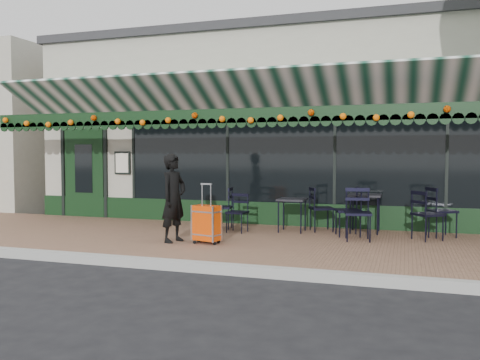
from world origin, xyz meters
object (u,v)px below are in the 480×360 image
(chair_b_front, at_px, (237,213))
(cafe_table_a, at_px, (365,198))
(suitcase, at_px, (206,224))
(chair_a_front, at_px, (358,214))
(chair_a_left, at_px, (348,211))
(chair_a_right, at_px, (441,212))
(chair_a_extra, at_px, (428,215))
(chair_b_right, at_px, (322,209))
(cafe_table_b, at_px, (292,202))
(woman, at_px, (174,198))
(chair_b_left, at_px, (221,208))

(chair_b_front, bearing_deg, cafe_table_a, 22.39)
(suitcase, bearing_deg, cafe_table_a, 55.12)
(chair_a_front, relative_size, chair_b_front, 1.23)
(chair_a_front, bearing_deg, chair_a_left, 106.94)
(suitcase, bearing_deg, chair_b_front, 100.30)
(chair_b_front, bearing_deg, chair_a_front, -0.75)
(chair_a_left, bearing_deg, chair_a_front, 8.86)
(chair_a_left, height_order, chair_a_right, chair_a_right)
(chair_a_right, bearing_deg, chair_a_extra, 126.51)
(chair_a_right, distance_m, chair_a_extra, 0.55)
(cafe_table_a, xyz_separation_m, chair_b_front, (-2.43, -0.78, -0.30))
(chair_b_front, bearing_deg, chair_b_right, 28.22)
(chair_b_right, bearing_deg, chair_a_front, -163.20)
(suitcase, height_order, chair_b_right, suitcase)
(chair_a_front, bearing_deg, suitcase, -164.31)
(cafe_table_b, xyz_separation_m, chair_a_left, (1.13, -0.18, -0.13))
(chair_a_left, relative_size, chair_b_front, 1.21)
(chair_a_left, height_order, chair_b_front, chair_a_left)
(woman, height_order, chair_b_front, woman)
(suitcase, relative_size, chair_a_extra, 1.14)
(cafe_table_b, height_order, chair_a_front, chair_a_front)
(cafe_table_b, relative_size, chair_b_left, 0.75)
(chair_a_extra, bearing_deg, chair_a_front, 72.93)
(cafe_table_a, distance_m, chair_b_front, 2.57)
(chair_b_left, relative_size, chair_b_right, 0.98)
(cafe_table_b, xyz_separation_m, chair_b_front, (-1.02, -0.42, -0.21))
(suitcase, bearing_deg, chair_a_extra, 38.10)
(cafe_table_a, bearing_deg, cafe_table_b, -165.69)
(chair_a_right, xyz_separation_m, chair_a_front, (-1.47, -0.91, 0.00))
(chair_b_left, bearing_deg, cafe_table_a, 89.65)
(woman, height_order, chair_b_left, woman)
(chair_a_right, distance_m, chair_b_left, 4.32)
(chair_a_left, height_order, chair_a_extra, chair_a_left)
(cafe_table_b, distance_m, chair_b_front, 1.13)
(woman, distance_m, chair_b_left, 1.79)
(woman, height_order, chair_a_extra, woman)
(suitcase, height_order, chair_b_left, suitcase)
(woman, bearing_deg, chair_b_left, 4.86)
(woman, xyz_separation_m, chair_a_right, (4.57, 2.08, -0.31))
(chair_a_right, bearing_deg, chair_b_left, 70.22)
(woman, distance_m, chair_b_front, 1.62)
(woman, bearing_deg, chair_b_right, -34.37)
(cafe_table_b, bearing_deg, woman, -134.12)
(cafe_table_a, distance_m, chair_a_front, 1.02)
(chair_a_left, xyz_separation_m, chair_b_right, (-0.58, 0.45, -0.02))
(woman, relative_size, chair_a_left, 1.65)
(suitcase, distance_m, chair_b_right, 2.66)
(cafe_table_a, distance_m, chair_a_right, 1.44)
(chair_a_front, height_order, chair_b_left, chair_a_front)
(chair_a_left, relative_size, chair_a_extra, 1.04)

